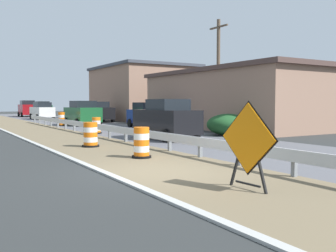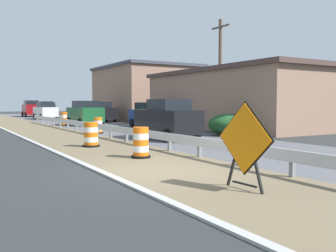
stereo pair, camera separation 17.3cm
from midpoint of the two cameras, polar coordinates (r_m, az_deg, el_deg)
ground_plane at (r=10.43m, az=-2.43°, el=-6.94°), size 160.00×160.00×0.00m
median_dirt_strip at (r=10.85m, az=1.49°, el=-6.51°), size 4.08×120.00×0.01m
far_lane_asphalt at (r=14.41m, az=19.59°, el=-4.22°), size 6.55×120.00×0.00m
curb_near_edge at (r=9.87m, az=-9.10°, el=-7.55°), size 0.20×120.00×0.11m
guardrail_median at (r=13.11m, az=4.29°, el=-2.51°), size 0.18×54.87×0.71m
warning_sign_diamond at (r=8.35m, az=11.42°, el=-2.33°), size 0.13×1.63×1.95m
traffic_barrel_nearest at (r=13.00m, az=-4.41°, el=-2.73°), size 0.67×0.67×1.06m
traffic_barrel_close at (r=16.57m, az=-11.94°, el=-1.45°), size 0.74×0.74×1.07m
traffic_barrel_mid at (r=23.66m, az=-10.99°, el=-0.04°), size 0.65×0.65×1.01m
traffic_barrel_far at (r=32.24m, az=-15.95°, el=0.93°), size 0.66×0.66×1.14m
car_lead_near_lane at (r=55.41m, az=-20.61°, el=2.48°), size 2.18×4.52×2.23m
car_trailing_near_lane at (r=37.86m, az=-10.57°, el=2.12°), size 2.19×4.22×2.02m
car_lead_far_lane at (r=46.00m, az=-18.61°, el=2.20°), size 2.08×4.68×1.96m
car_mid_far_lane at (r=28.89m, az=-3.13°, el=1.67°), size 2.23×4.25×1.93m
car_trailing_far_lane at (r=19.61m, az=-0.50°, el=1.02°), size 2.12×4.08×2.09m
car_distant_a at (r=60.93m, az=-18.51°, el=2.55°), size 2.14×4.31×2.14m
car_distant_b at (r=32.64m, az=-12.96°, el=1.92°), size 2.25×4.13×2.07m
roadside_shop_near at (r=29.39m, az=11.04°, el=4.03°), size 9.02×15.16×4.36m
roadside_shop_far at (r=43.48m, az=-3.97°, el=5.01°), size 9.16×11.69×6.04m
utility_pole_near at (r=25.90m, az=7.42°, el=7.92°), size 0.24×1.80×7.48m
bush_roadside at (r=22.21m, az=8.85°, el=0.22°), size 2.49×2.49×1.26m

